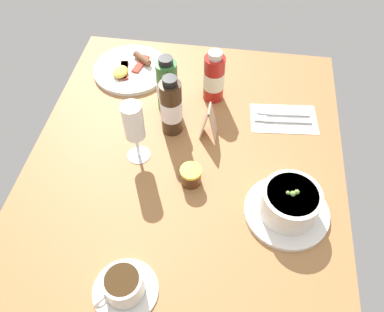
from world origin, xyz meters
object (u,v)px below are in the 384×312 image
Objects in this scene: coffee_cup at (124,286)px; sauce_bottle_brown at (171,107)px; wine_glass at (134,124)px; jam_jar at (191,176)px; sauce_bottle_green at (167,86)px; sauce_bottle_red at (214,78)px; cutlery_setting at (282,118)px; menu_card at (209,121)px; porridge_bowl at (289,204)px; breakfast_plate at (131,69)px.

sauce_bottle_brown reaches higher than coffee_cup.
sauce_bottle_brown is (47.22, -1.67, 5.63)cm from coffee_cup.
wine_glass is at bearing 146.02° from sauce_bottle_brown.
sauce_bottle_brown is at bearing 24.58° from jam_jar.
sauce_bottle_green is (19.31, -4.55, -3.90)cm from wine_glass.
cutlery_setting is at bearing -106.39° from sauce_bottle_red.
sauce_bottle_red is at bearing -33.86° from wine_glass.
sauce_bottle_green reaches higher than menu_card.
sauce_bottle_green is (-0.12, 33.73, 8.06)cm from cutlery_setting.
wine_glass is at bearing 166.74° from sauce_bottle_green.
wine_glass is 1.02× the size of sauce_bottle_green.
sauce_bottle_brown is at bearing 105.57° from cutlery_setting.
jam_jar is 28.51cm from sauce_bottle_green.
coffee_cup is 47.59cm from sauce_bottle_brown.
porridge_bowl is at bearing -103.49° from jam_jar.
sauce_bottle_green reaches higher than cutlery_setting.
porridge_bowl is 1.24× the size of sauce_bottle_red.
sauce_bottle_brown reaches higher than breakfast_plate.
porridge_bowl is 1.11× the size of wine_glass.
cutlery_setting is at bearing 1.92° from porridge_bowl.
sauce_bottle_red is (25.63, -17.20, -4.68)cm from wine_glass.
porridge_bowl is 3.72× the size of jam_jar.
jam_jar is 0.54× the size of menu_card.
coffee_cup is 1.38× the size of menu_card.
sauce_bottle_brown reaches higher than porridge_bowl.
sauce_bottle_green is 22.17cm from breakfast_plate.
coffee_cup is at bearing 165.62° from menu_card.
porridge_bowl is at bearing -136.38° from menu_card.
porridge_bowl is 47.20cm from sauce_bottle_green.
breakfast_plate is 36.79cm from menu_card.
porridge_bowl is 1.10× the size of sauce_bottle_brown.
sauce_bottle_red is 15.36cm from menu_card.
sauce_bottle_green is (8.52, 2.72, -0.27)cm from sauce_bottle_brown.
wine_glass is 20.22cm from sauce_bottle_green.
cutlery_setting is at bearing -66.57° from menu_card.
sauce_bottle_brown reaches higher than cutlery_setting.
jam_jar is at bearing 76.51° from porridge_bowl.
sauce_bottle_red reaches higher than breakfast_plate.
menu_card is at bearing 113.43° from cutlery_setting.
sauce_bottle_brown is at bearing 54.24° from porridge_bowl.
sauce_bottle_brown is at bearing 146.23° from sauce_bottle_red.
wine_glass is 31.22cm from sauce_bottle_red.
wine_glass is 37.10cm from breakfast_plate.
porridge_bowl is 1.01× the size of cutlery_setting.
coffee_cup is 0.58× the size of breakfast_plate.
jam_jar is at bearing -17.75° from coffee_cup.
coffee_cup is at bearing 177.98° from sauce_bottle_brown.
sauce_bottle_green reaches higher than jam_jar.
menu_card is at bearing 43.62° from porridge_bowl.
menu_card reaches higher than breakfast_plate.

